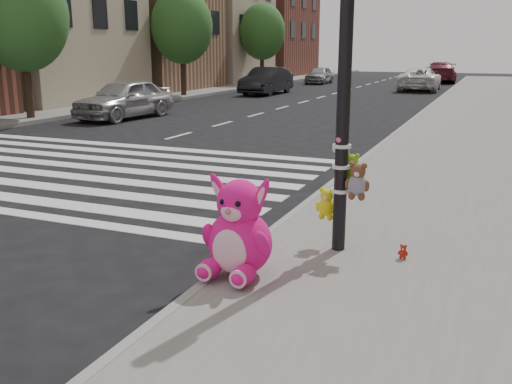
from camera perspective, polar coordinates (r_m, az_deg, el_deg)
The scene contains 18 objects.
ground at distance 6.92m, azimuth -17.59°, elevation -8.35°, with size 120.00×120.00×0.00m, color black.
sidewalk_far at distance 30.61m, azimuth -12.89°, elevation 9.18°, with size 6.00×80.00×0.14m, color slate.
curb_edge at distance 15.25m, azimuth 12.32°, elevation 4.44°, with size 0.12×80.00×0.15m, color gray.
crosswalk at distance 13.54m, azimuth -18.07°, elevation 2.57°, with size 11.00×6.00×0.01m, color silver, non-canonical shape.
bld_far_c at distance 36.62m, azimuth -10.25°, elevation 16.24°, with size 6.00×8.00×8.00m, color #A27556.
bld_far_d at distance 44.50m, azimuth -3.73°, elevation 17.32°, with size 6.00×8.00×10.00m, color tan.
bld_far_e at distance 54.54m, azimuth 1.65°, elevation 16.24°, with size 6.00×10.00×9.00m, color brown.
signal_pole at distance 6.86m, azimuth 8.84°, elevation 7.01°, with size 0.71×0.48×4.00m.
tree_far_a at distance 22.13m, azimuth -22.43°, elevation 15.98°, with size 3.20×3.20×5.44m.
tree_far_b at distance 30.96m, azimuth -7.43°, elevation 16.10°, with size 3.20×3.20×5.44m.
tree_far_c at distance 40.85m, azimuth 0.62°, elevation 15.73°, with size 3.20×3.20×5.44m.
pink_bunny at distance 6.22m, azimuth -1.76°, elevation -4.26°, with size 0.81×0.85×1.14m.
red_teddy at distance 7.02m, azimuth 14.51°, elevation -5.79°, with size 0.12×0.08×0.18m, color red, non-canonical shape.
car_silver_far at distance 22.05m, azimuth -13.03°, elevation 9.08°, with size 1.74×4.31×1.47m, color #BBBBC0.
car_dark_far at distance 32.97m, azimuth 1.07°, elevation 11.06°, with size 1.60×4.58×1.51m, color black.
car_white_near at distance 37.21m, azimuth 16.07°, elevation 10.80°, with size 2.33×5.06×1.41m, color white.
car_maroon_near at distance 46.47m, azimuth 17.92°, elevation 11.33°, with size 2.15×5.29×1.54m, color maroon.
car_silver_deep at distance 43.11m, azimuth 6.38°, elevation 11.55°, with size 1.48×3.69×1.26m, color #A5A5A9.
Camera 1 is at (4.27, -4.80, 2.58)m, focal length 40.00 mm.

